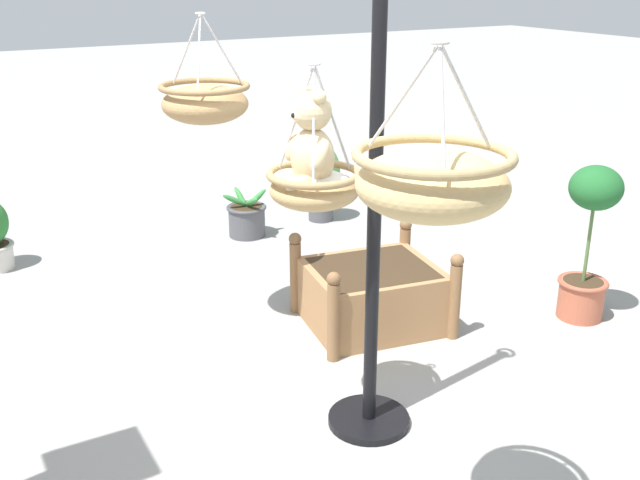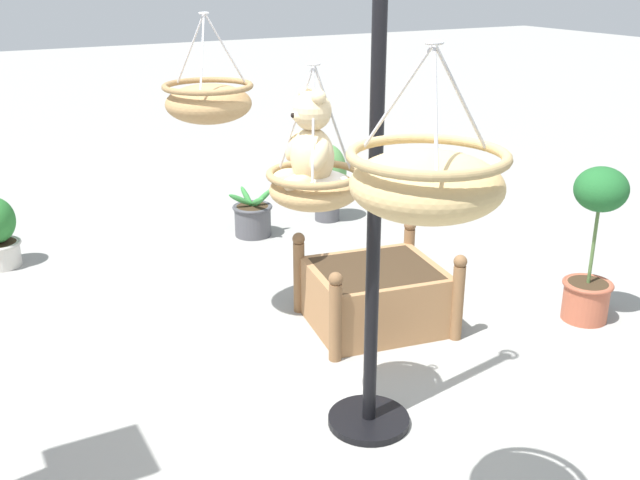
{
  "view_description": "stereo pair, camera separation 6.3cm",
  "coord_description": "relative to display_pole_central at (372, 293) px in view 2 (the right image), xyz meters",
  "views": [
    {
      "loc": [
        -2.99,
        1.7,
        2.33
      ],
      "look_at": [
        -0.01,
        0.03,
        1.04
      ],
      "focal_mm": 41.37,
      "sensor_mm": 36.0,
      "label": 1
    },
    {
      "loc": [
        -3.02,
        1.65,
        2.33
      ],
      "look_at": [
        -0.01,
        0.03,
        1.04
      ],
      "focal_mm": 41.37,
      "sensor_mm": 36.0,
      "label": 2
    }
  ],
  "objects": [
    {
      "name": "hanging_basket_right_low",
      "position": [
        1.41,
        0.31,
        0.77
      ],
      "size": [
        0.55,
        0.55,
        0.65
      ],
      "color": "#A37F51"
    },
    {
      "name": "wooden_planter_box",
      "position": [
        0.98,
        -0.65,
        -0.54
      ],
      "size": [
        0.95,
        1.04,
        0.59
      ],
      "color": "#9E7047",
      "rests_on": "ground"
    },
    {
      "name": "teddy_bear",
      "position": [
        0.15,
        0.27,
        0.76
      ],
      "size": [
        0.32,
        0.28,
        0.47
      ],
      "color": "#D1B789"
    },
    {
      "name": "display_pole_central",
      "position": [
        0.0,
        0.0,
        0.0
      ],
      "size": [
        0.44,
        0.44,
        2.48
      ],
      "color": "black",
      "rests_on": "ground"
    },
    {
      "name": "ground_plane",
      "position": [
        0.17,
        0.19,
        -0.78
      ],
      "size": [
        40.0,
        40.0,
        0.0
      ],
      "primitive_type": "plane",
      "color": "gray"
    },
    {
      "name": "potted_plant_small_succulent",
      "position": [
        0.35,
        -1.98,
        -0.2
      ],
      "size": [
        0.35,
        0.35,
        1.09
      ],
      "color": "#AD563D",
      "rests_on": "ground"
    },
    {
      "name": "hanging_basket_with_teddy",
      "position": [
        0.15,
        0.25,
        0.55
      ],
      "size": [
        0.46,
        0.46,
        0.69
      ],
      "color": "tan"
    },
    {
      "name": "hanging_basket_left_high",
      "position": [
        -0.93,
        0.39,
        0.87
      ],
      "size": [
        0.55,
        0.55,
        0.58
      ],
      "color": "tan"
    },
    {
      "name": "potted_plant_conical_shrub",
      "position": [
        3.01,
        -0.62,
        -0.6
      ],
      "size": [
        0.43,
        0.43,
        0.44
      ],
      "color": "#4C4C51",
      "rests_on": "ground"
    },
    {
      "name": "potted_plant_bushy_green",
      "position": [
        3.07,
        -1.43,
        -0.36
      ],
      "size": [
        0.37,
        0.37,
        0.74
      ],
      "color": "#4C4C51",
      "rests_on": "ground"
    }
  ]
}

